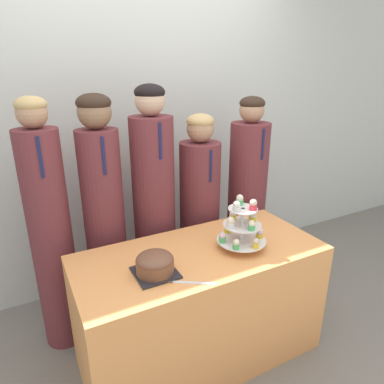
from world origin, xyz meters
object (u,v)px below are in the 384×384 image
object	(u,v)px
student_1	(105,222)
student_3	(200,216)
cupcake_stand	(242,225)
cake_knife	(175,282)
student_0	(51,235)
student_4	(247,200)
round_cake	(155,263)
student_2	(154,212)

from	to	relation	value
student_1	student_3	distance (m)	0.70
student_1	cupcake_stand	bearing A→B (deg)	-43.55
cake_knife	student_0	distance (m)	0.87
student_4	cake_knife	bearing A→B (deg)	-142.86
cupcake_stand	student_0	bearing A→B (deg)	147.89
student_3	student_4	size ratio (longest dim) A/B	0.94
student_0	student_4	distance (m)	1.44
student_0	student_1	distance (m)	0.32
student_0	cake_knife	bearing A→B (deg)	-57.26
student_4	student_0	bearing A→B (deg)	-180.00
round_cake	student_1	xyz separation A→B (m)	(-0.09, 0.62, -0.01)
student_4	student_3	bearing A→B (deg)	-180.00
cake_knife	student_1	size ratio (longest dim) A/B	0.17
round_cake	cake_knife	distance (m)	0.14
round_cake	student_2	distance (m)	0.67
round_cake	cake_knife	world-z (taller)	round_cake
round_cake	student_0	size ratio (longest dim) A/B	0.13
cake_knife	student_0	xyz separation A→B (m)	(-0.47, 0.73, 0.03)
student_2	student_1	bearing A→B (deg)	-180.00
cupcake_stand	student_3	xyz separation A→B (m)	(0.06, 0.60, -0.19)
student_3	student_4	world-z (taller)	student_4
round_cake	student_1	distance (m)	0.63
cake_knife	cupcake_stand	size ratio (longest dim) A/B	0.87
cake_knife	student_3	distance (m)	0.91
round_cake	student_3	xyz separation A→B (m)	(0.60, 0.62, -0.11)
student_1	cake_knife	bearing A→B (deg)	-78.68
cupcake_stand	student_0	size ratio (longest dim) A/B	0.19
round_cake	student_2	bearing A→B (deg)	68.28
student_3	student_2	bearing A→B (deg)	180.00
student_0	student_4	world-z (taller)	student_0
student_0	student_3	xyz separation A→B (m)	(1.01, 0.00, -0.08)
student_0	student_1	bearing A→B (deg)	0.00
student_0	student_4	size ratio (longest dim) A/B	1.03
student_4	student_1	bearing A→B (deg)	-180.00
cake_knife	student_1	xyz separation A→B (m)	(-0.15, 0.73, 0.05)
cupcake_stand	student_0	xyz separation A→B (m)	(-0.95, 0.60, -0.10)
cupcake_stand	student_4	distance (m)	0.78
round_cake	student_2	size ratio (longest dim) A/B	0.13
student_1	student_3	size ratio (longest dim) A/B	1.11
round_cake	student_4	xyz separation A→B (m)	(1.02, 0.62, -0.06)
student_1	round_cake	bearing A→B (deg)	-81.61
cupcake_stand	student_2	bearing A→B (deg)	115.91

